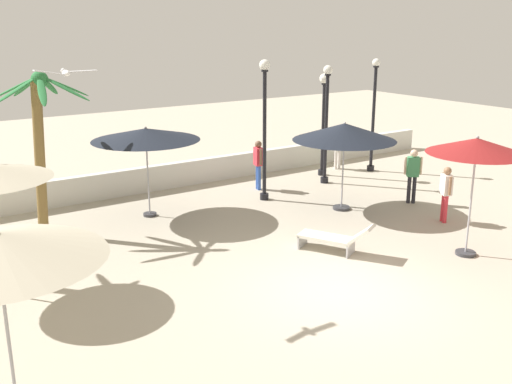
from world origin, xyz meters
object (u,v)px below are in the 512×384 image
patio_umbrella_3 (146,135)px  guest_3 (413,171)px  guest_1 (338,145)px  lamp_post_2 (326,118)px  seagull_0 (66,72)px  lamp_post_1 (324,112)px  palm_tree_0 (40,131)px  lounge_chair_0 (336,238)px  guest_0 (446,189)px  lamp_post_3 (265,119)px  patio_umbrella_4 (477,147)px  patio_umbrella_5 (344,132)px  guest_2 (258,160)px  lamp_post_0 (374,111)px

patio_umbrella_3 → guest_3: size_ratio=1.80×
patio_umbrella_3 → guest_1: (8.55, 1.32, -1.49)m
lamp_post_2 → seagull_0: bearing=-157.2°
lamp_post_1 → palm_tree_0: bearing=-175.6°
lounge_chair_0 → seagull_0: size_ratio=1.63×
guest_0 → lamp_post_3: bearing=122.4°
patio_umbrella_3 → seagull_0: (-3.38, -4.27, 2.20)m
patio_umbrella_4 → lamp_post_1: lamp_post_1 is taller
patio_umbrella_5 → lounge_chair_0: size_ratio=1.62×
guest_2 → lounge_chair_0: bearing=-105.8°
patio_umbrella_3 → guest_1: size_ratio=1.97×
patio_umbrella_5 → lounge_chair_0: bearing=-134.3°
lamp_post_0 → lamp_post_1: 2.08m
patio_umbrella_3 → lamp_post_1: 7.46m
palm_tree_0 → patio_umbrella_3: bearing=-2.1°
guest_0 → seagull_0: 10.87m
patio_umbrella_4 → guest_1: patio_umbrella_4 is taller
lounge_chair_0 → guest_3: 5.18m
lamp_post_1 → lamp_post_3: size_ratio=0.85×
guest_1 → guest_3: size_ratio=0.91×
lamp_post_1 → patio_umbrella_3: bearing=-173.1°
guest_0 → guest_2: 6.35m
lamp_post_1 → guest_1: 1.87m
guest_2 → lamp_post_2: bearing=-13.6°
palm_tree_0 → patio_umbrella_5: bearing=-19.2°
patio_umbrella_4 → lamp_post_2: 7.38m
guest_3 → patio_umbrella_3: bearing=155.1°
patio_umbrella_3 → lamp_post_3: size_ratio=0.70×
patio_umbrella_5 → lamp_post_1: bearing=58.2°
patio_umbrella_3 → lamp_post_1: (7.40, 0.90, -0.08)m
lamp_post_1 → guest_3: bearing=-89.6°
guest_1 → guest_2: 4.31m
palm_tree_0 → guest_0: (9.70, -5.36, -1.85)m
patio_umbrella_5 → patio_umbrella_3: bearing=152.5°
guest_0 → guest_3: (0.64, 1.80, 0.08)m
lounge_chair_0 → lamp_post_0: bearing=39.8°
patio_umbrella_4 → guest_3: size_ratio=1.72×
seagull_0 → guest_2: bearing=32.3°
patio_umbrella_3 → patio_umbrella_5: 5.84m
lamp_post_3 → palm_tree_0: bearing=174.6°
seagull_0 → patio_umbrella_4: bearing=-18.9°
lounge_chair_0 → guest_1: guest_1 is taller
lounge_chair_0 → seagull_0: bearing=170.4°
lamp_post_2 → lamp_post_3: (-2.98, -0.51, 0.28)m
patio_umbrella_4 → patio_umbrella_3: bearing=125.9°
palm_tree_0 → lounge_chair_0: 8.12m
seagull_0 → lamp_post_0: bearing=19.9°
lamp_post_2 → guest_1: size_ratio=2.61×
lamp_post_1 → guest_3: lamp_post_1 is taller
lamp_post_3 → guest_3: size_ratio=2.57×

